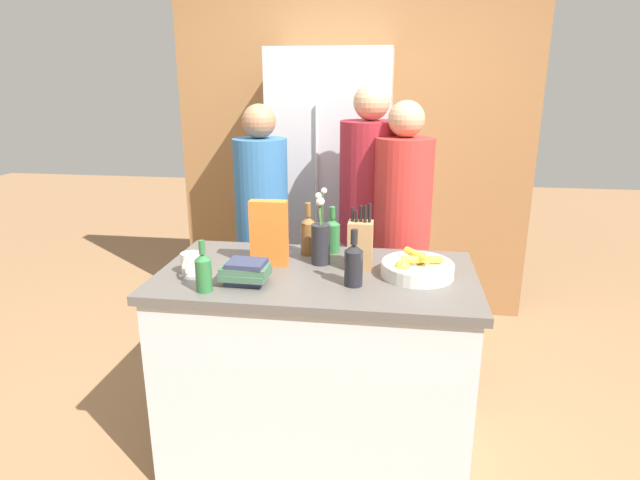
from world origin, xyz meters
TOP-DOWN VIEW (x-y plane):
  - ground_plane at (0.00, 0.00)m, footprint 14.00×14.00m
  - kitchen_island at (0.00, 0.00)m, footprint 1.41×0.77m
  - back_wall_wood at (0.00, 1.79)m, footprint 2.61×0.12m
  - refrigerator at (-0.11, 1.43)m, footprint 0.79×0.62m
  - fruit_bowl at (0.44, 0.02)m, footprint 0.32×0.32m
  - knife_block at (0.19, 0.07)m, footprint 0.11×0.09m
  - flower_vase at (0.00, 0.11)m, footprint 0.09×0.09m
  - cereal_box at (-0.23, 0.06)m, footprint 0.17×0.06m
  - coffee_mug at (-0.55, -0.10)m, footprint 0.09×0.12m
  - book_stack at (-0.28, -0.18)m, footprint 0.20×0.15m
  - bottle_oil at (-0.42, -0.28)m, footprint 0.07×0.07m
  - bottle_vinegar at (0.03, 0.29)m, footprint 0.08×0.08m
  - bottle_wine at (0.17, -0.13)m, footprint 0.08×0.08m
  - bottle_water at (-0.08, 0.24)m, footprint 0.07×0.07m
  - person_at_sink at (-0.43, 0.72)m, footprint 0.31×0.31m
  - person_in_blue at (0.18, 0.83)m, footprint 0.35×0.35m
  - person_in_red_tee at (0.37, 0.68)m, footprint 0.32×0.32m

SIDE VIEW (x-z plane):
  - ground_plane at x=0.00m, z-range 0.00..0.00m
  - kitchen_island at x=0.00m, z-range 0.00..0.94m
  - person_at_sink at x=-0.43m, z-range 0.11..1.74m
  - person_in_red_tee at x=0.37m, z-range 0.11..1.76m
  - refrigerator at x=-0.11m, z-range 0.00..1.94m
  - fruit_bowl at x=0.44m, z-range 0.92..1.03m
  - person_in_blue at x=0.18m, z-range 0.11..1.84m
  - coffee_mug at x=-0.55m, z-range 0.93..1.03m
  - book_stack at x=-0.28m, z-range 0.93..1.04m
  - bottle_oil at x=-0.42m, z-range 0.91..1.13m
  - bottle_vinegar at x=0.03m, z-range 0.91..1.14m
  - bottle_wine at x=0.17m, z-range 0.91..1.15m
  - bottle_water at x=-0.08m, z-range 0.91..1.16m
  - knife_block at x=0.19m, z-range 0.90..1.20m
  - flower_vase at x=0.00m, z-range 0.87..1.23m
  - cereal_box at x=-0.23m, z-range 0.93..1.24m
  - back_wall_wood at x=0.00m, z-range 0.00..2.60m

